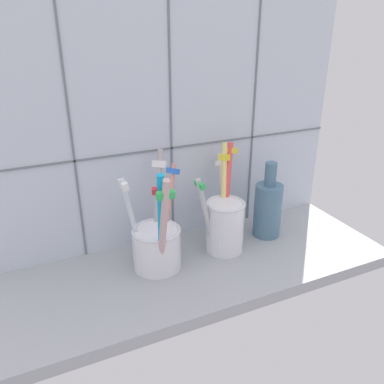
% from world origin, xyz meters
% --- Properties ---
extents(counter_slab, '(0.64, 0.22, 0.02)m').
position_xyz_m(counter_slab, '(0.00, 0.00, 0.01)').
color(counter_slab, '#9EA3A8').
rests_on(counter_slab, ground).
extents(tile_wall_back, '(0.64, 0.02, 0.45)m').
position_xyz_m(tile_wall_back, '(-0.00, 0.12, 0.22)').
color(tile_wall_back, silver).
rests_on(tile_wall_back, ground).
extents(toothbrush_cup_left, '(0.10, 0.14, 0.18)m').
position_xyz_m(toothbrush_cup_left, '(-0.06, 0.02, 0.06)').
color(toothbrush_cup_left, white).
rests_on(toothbrush_cup_left, counter_slab).
extents(toothbrush_cup_right, '(0.10, 0.11, 0.18)m').
position_xyz_m(toothbrush_cup_right, '(0.06, 0.03, 0.07)').
color(toothbrush_cup_right, white).
rests_on(toothbrush_cup_right, counter_slab).
extents(ceramic_vase, '(0.05, 0.05, 0.14)m').
position_xyz_m(ceramic_vase, '(0.16, 0.04, 0.07)').
color(ceramic_vase, slate).
rests_on(ceramic_vase, counter_slab).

